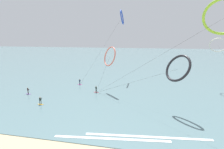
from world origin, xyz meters
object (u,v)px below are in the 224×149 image
(surfer_crimson, at_px, (96,90))
(kite_coral, at_px, (110,56))
(kite_charcoal, at_px, (178,68))
(kite_lime, at_px, (224,17))
(kite_ivory, at_px, (218,45))
(surfer_violet, at_px, (28,91))
(surfer_magenta, at_px, (80,82))
(surfer_amber, at_px, (40,101))
(kite_cobalt, at_px, (122,17))

(surfer_crimson, relative_size, kite_coral, 0.14)
(surfer_crimson, xyz_separation_m, kite_charcoal, (18.12, -8.36, 7.74))
(kite_lime, bearing_deg, kite_charcoal, -30.30)
(kite_ivory, bearing_deg, kite_coral, 35.02)
(kite_charcoal, bearing_deg, kite_coral, -161.75)
(kite_charcoal, distance_m, kite_lime, 10.94)
(surfer_violet, bearing_deg, surfer_magenta, 85.13)
(kite_charcoal, xyz_separation_m, kite_coral, (-14.99, 10.57, 0.65))
(surfer_crimson, relative_size, kite_charcoal, 0.08)
(surfer_magenta, xyz_separation_m, surfer_amber, (-2.26, -16.52, 0.00))
(surfer_crimson, bearing_deg, kite_cobalt, 173.72)
(surfer_amber, height_order, kite_cobalt, kite_cobalt)
(surfer_crimson, height_order, kite_coral, kite_coral)
(surfer_amber, distance_m, kite_ivory, 46.06)
(surfer_amber, xyz_separation_m, kite_charcoal, (27.36, 1.91, 7.74))
(kite_cobalt, relative_size, kite_charcoal, 1.10)
(kite_ivory, relative_size, kite_lime, 1.10)
(kite_cobalt, bearing_deg, surfer_violet, 138.01)
(surfer_amber, bearing_deg, surfer_magenta, -112.06)
(surfer_crimson, height_order, surfer_amber, same)
(kite_cobalt, distance_m, kite_ivory, 29.47)
(surfer_violet, xyz_separation_m, kite_cobalt, (20.12, 22.96, 19.62))
(kite_charcoal, relative_size, kite_coral, 1.78)
(surfer_violet, xyz_separation_m, kite_lime, (38.84, -9.28, 15.98))
(kite_lime, height_order, kite_coral, kite_lime)
(kite_ivory, height_order, kite_coral, kite_ivory)
(surfer_magenta, height_order, kite_lime, kite_lime)
(surfer_amber, height_order, surfer_violet, same)
(surfer_violet, bearing_deg, surfer_amber, -2.68)
(surfer_amber, xyz_separation_m, kite_lime, (31.79, -3.77, 15.98))
(kite_coral, bearing_deg, kite_charcoal, 13.17)
(surfer_crimson, bearing_deg, kite_lime, 63.73)
(surfer_amber, distance_m, surfer_violet, 8.95)
(kite_charcoal, height_order, kite_lime, kite_lime)
(surfer_crimson, bearing_deg, surfer_magenta, -126.24)
(kite_coral, bearing_deg, kite_cobalt, 135.85)
(kite_charcoal, bearing_deg, surfer_violet, -132.55)
(surfer_crimson, height_order, kite_lime, kite_lime)
(surfer_magenta, xyz_separation_m, kite_charcoal, (25.10, -14.61, 7.74))
(surfer_amber, bearing_deg, kite_cobalt, -128.94)
(surfer_amber, relative_size, kite_cobalt, 0.07)
(surfer_crimson, xyz_separation_m, surfer_amber, (-9.24, -10.26, 0.00))
(kite_lime, bearing_deg, kite_ivory, -87.33)
(surfer_magenta, bearing_deg, surfer_amber, 10.05)
(kite_ivory, distance_m, kite_lime, 25.57)
(surfer_violet, height_order, kite_cobalt, kite_cobalt)
(kite_cobalt, distance_m, kite_charcoal, 32.42)
(surfer_amber, xyz_separation_m, kite_coral, (12.37, 12.47, 8.40))
(surfer_crimson, distance_m, surfer_amber, 13.81)
(surfer_magenta, height_order, kite_cobalt, kite_cobalt)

